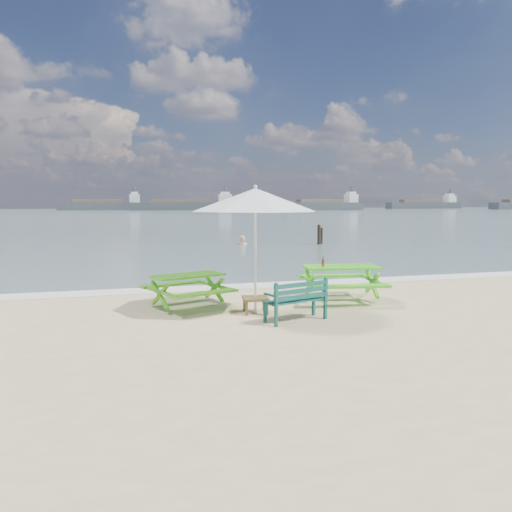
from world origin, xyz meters
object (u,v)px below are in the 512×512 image
object	(u,v)px
picnic_table_left	(188,292)
beer_bottle	(323,263)
swimmer	(242,253)
patio_umbrella	(255,200)
side_table	(255,305)
picnic_table_right	(341,284)
park_bench	(296,308)

from	to	relation	value
picnic_table_left	beer_bottle	world-z (taller)	beer_bottle
picnic_table_left	swimmer	bearing A→B (deg)	71.83
beer_bottle	patio_umbrella	bearing A→B (deg)	-156.92
side_table	patio_umbrella	xyz separation A→B (m)	(0.00, 0.00, 2.15)
picnic_table_right	side_table	distance (m)	2.41
picnic_table_left	park_bench	bearing A→B (deg)	-43.97
patio_umbrella	beer_bottle	size ratio (longest dim) A/B	12.33
beer_bottle	swimmer	xyz separation A→B (m)	(1.88, 15.26, -1.32)
beer_bottle	park_bench	bearing A→B (deg)	-127.73
park_bench	beer_bottle	size ratio (longest dim) A/B	5.63
park_bench	patio_umbrella	world-z (taller)	patio_umbrella
picnic_table_left	beer_bottle	size ratio (longest dim) A/B	8.97
picnic_table_right	swimmer	xyz separation A→B (m)	(1.42, 15.27, -0.82)
patio_umbrella	swimmer	bearing A→B (deg)	77.02
patio_umbrella	picnic_table_left	bearing A→B (deg)	143.57
picnic_table_left	side_table	size ratio (longest dim) A/B	3.64
picnic_table_right	side_table	size ratio (longest dim) A/B	3.65
picnic_table_right	park_bench	size ratio (longest dim) A/B	1.60
picnic_table_left	picnic_table_right	distance (m)	3.54
side_table	swimmer	size ratio (longest dim) A/B	0.31
picnic_table_right	side_table	world-z (taller)	picnic_table_right
picnic_table_right	patio_umbrella	distance (m)	3.08
picnic_table_left	beer_bottle	xyz separation A→B (m)	(3.08, -0.16, 0.54)
park_bench	swimmer	size ratio (longest dim) A/B	0.71
picnic_table_left	beer_bottle	distance (m)	3.13
picnic_table_left	patio_umbrella	distance (m)	2.52
swimmer	side_table	bearing A→B (deg)	-102.98
picnic_table_left	side_table	world-z (taller)	picnic_table_left
picnic_table_left	patio_umbrella	world-z (taller)	patio_umbrella
picnic_table_right	park_bench	distance (m)	2.34
picnic_table_right	beer_bottle	xyz separation A→B (m)	(-0.46, 0.02, 0.50)
side_table	patio_umbrella	size ratio (longest dim) A/B	0.20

